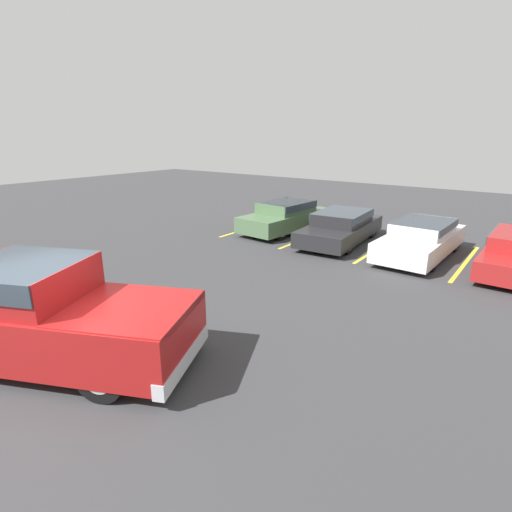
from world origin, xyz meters
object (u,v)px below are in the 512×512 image
(pickup_truck, at_px, (43,314))
(parked_sedan_b, at_px, (341,226))
(parked_sedan_a, at_px, (285,216))
(parked_sedan_c, at_px, (421,238))

(pickup_truck, height_order, parked_sedan_b, pickup_truck)
(pickup_truck, bearing_deg, parked_sedan_b, 61.49)
(pickup_truck, relative_size, parked_sedan_a, 1.30)
(parked_sedan_b, bearing_deg, parked_sedan_a, -98.55)
(parked_sedan_a, height_order, parked_sedan_b, parked_sedan_a)
(parked_sedan_a, bearing_deg, parked_sedan_c, 91.18)
(parked_sedan_a, distance_m, parked_sedan_b, 2.70)
(pickup_truck, relative_size, parked_sedan_c, 1.24)
(parked_sedan_a, xyz_separation_m, parked_sedan_c, (5.69, -0.30, -0.03))
(parked_sedan_c, bearing_deg, parked_sedan_a, -91.30)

